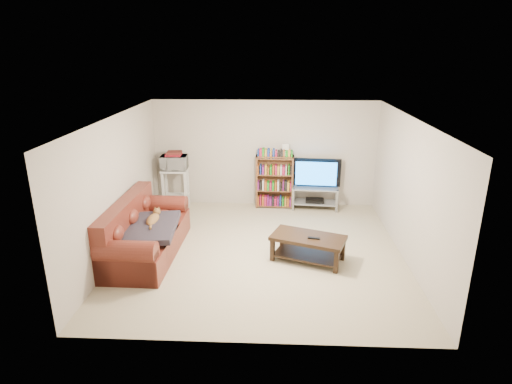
# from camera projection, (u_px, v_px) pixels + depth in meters

# --- Properties ---
(floor) EXTENTS (5.00, 5.00, 0.00)m
(floor) POSITION_uv_depth(u_px,v_px,m) (261.00, 252.00, 7.68)
(floor) COLOR #C4B692
(floor) RESTS_ON ground
(ceiling) EXTENTS (5.00, 5.00, 0.00)m
(ceiling) POSITION_uv_depth(u_px,v_px,m) (261.00, 118.00, 6.91)
(ceiling) COLOR white
(ceiling) RESTS_ON ground
(wall_back) EXTENTS (5.00, 0.00, 5.00)m
(wall_back) POSITION_uv_depth(u_px,v_px,m) (265.00, 154.00, 9.66)
(wall_back) COLOR beige
(wall_back) RESTS_ON ground
(wall_front) EXTENTS (5.00, 0.00, 5.00)m
(wall_front) POSITION_uv_depth(u_px,v_px,m) (253.00, 257.00, 4.93)
(wall_front) COLOR beige
(wall_front) RESTS_ON ground
(wall_left) EXTENTS (0.00, 5.00, 5.00)m
(wall_left) POSITION_uv_depth(u_px,v_px,m) (117.00, 186.00, 7.41)
(wall_left) COLOR beige
(wall_left) RESTS_ON ground
(wall_right) EXTENTS (0.00, 5.00, 5.00)m
(wall_right) POSITION_uv_depth(u_px,v_px,m) (409.00, 191.00, 7.19)
(wall_right) COLOR beige
(wall_right) RESTS_ON ground
(sofa) EXTENTS (1.04, 2.33, 0.99)m
(sofa) POSITION_uv_depth(u_px,v_px,m) (143.00, 236.00, 7.52)
(sofa) COLOR maroon
(sofa) RESTS_ON floor
(blanket) EXTENTS (0.96, 1.21, 0.19)m
(blanket) POSITION_uv_depth(u_px,v_px,m) (150.00, 228.00, 7.29)
(blanket) COLOR #2D2732
(blanket) RESTS_ON sofa
(cat) EXTENTS (0.26, 0.63, 0.19)m
(cat) POSITION_uv_depth(u_px,v_px,m) (153.00, 220.00, 7.47)
(cat) COLOR brown
(cat) RESTS_ON sofa
(coffee_table) EXTENTS (1.37, 1.00, 0.45)m
(coffee_table) POSITION_uv_depth(u_px,v_px,m) (308.00, 244.00, 7.29)
(coffee_table) COLOR black
(coffee_table) RESTS_ON floor
(remote) EXTENTS (0.21, 0.10, 0.02)m
(remote) POSITION_uv_depth(u_px,v_px,m) (314.00, 238.00, 7.16)
(remote) COLOR black
(remote) RESTS_ON coffee_table
(tv_stand) EXTENTS (1.06, 0.54, 0.51)m
(tv_stand) POSITION_uv_depth(u_px,v_px,m) (315.00, 194.00, 9.64)
(tv_stand) COLOR #999EA3
(tv_stand) RESTS_ON floor
(television) EXTENTS (1.11, 0.23, 0.63)m
(television) POSITION_uv_depth(u_px,v_px,m) (316.00, 173.00, 9.48)
(television) COLOR black
(television) RESTS_ON tv_stand
(dvd_player) EXTENTS (0.43, 0.32, 0.06)m
(dvd_player) POSITION_uv_depth(u_px,v_px,m) (315.00, 200.00, 9.69)
(dvd_player) COLOR black
(dvd_player) RESTS_ON tv_stand
(bookshelf) EXTENTS (0.85, 0.29, 1.21)m
(bookshelf) POSITION_uv_depth(u_px,v_px,m) (275.00, 181.00, 9.65)
(bookshelf) COLOR brown
(bookshelf) RESTS_ON floor
(shelf_clutter) EXTENTS (0.62, 0.19, 0.28)m
(shelf_clutter) POSITION_uv_depth(u_px,v_px,m) (280.00, 151.00, 9.43)
(shelf_clutter) COLOR silver
(shelf_clutter) RESTS_ON bookshelf
(microwave_stand) EXTENTS (0.59, 0.44, 0.92)m
(microwave_stand) POSITION_uv_depth(u_px,v_px,m) (176.00, 184.00, 9.57)
(microwave_stand) COLOR silver
(microwave_stand) RESTS_ON floor
(microwave) EXTENTS (0.58, 0.41, 0.31)m
(microwave) POSITION_uv_depth(u_px,v_px,m) (174.00, 163.00, 9.41)
(microwave) COLOR silver
(microwave) RESTS_ON microwave_stand
(game_boxes) EXTENTS (0.35, 0.31, 0.05)m
(game_boxes) POSITION_uv_depth(u_px,v_px,m) (174.00, 154.00, 9.36)
(game_boxes) COLOR maroon
(game_boxes) RESTS_ON microwave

